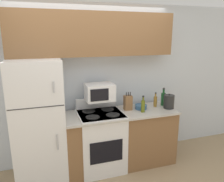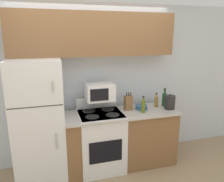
# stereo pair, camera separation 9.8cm
# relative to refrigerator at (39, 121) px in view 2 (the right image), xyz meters

# --- Properties ---
(ground_plane) EXTENTS (12.00, 12.00, 0.00)m
(ground_plane) POSITION_rel_refrigerator_xyz_m (0.87, -0.33, -0.88)
(ground_plane) COLOR tan
(wall_back) EXTENTS (8.00, 0.05, 2.55)m
(wall_back) POSITION_rel_refrigerator_xyz_m (0.87, 0.37, 0.40)
(wall_back) COLOR silver
(wall_back) RESTS_ON ground_plane
(lower_cabinets) EXTENTS (1.74, 0.64, 0.91)m
(lower_cabinets) POSITION_rel_refrigerator_xyz_m (1.22, -0.03, -0.42)
(lower_cabinets) COLOR brown
(lower_cabinets) RESTS_ON ground_plane
(refrigerator) EXTENTS (0.69, 0.69, 1.76)m
(refrigerator) POSITION_rel_refrigerator_xyz_m (0.00, 0.00, 0.00)
(refrigerator) COLOR white
(refrigerator) RESTS_ON ground_plane
(upper_cabinets) EXTENTS (2.43, 0.32, 0.63)m
(upper_cabinets) POSITION_rel_refrigerator_xyz_m (0.87, 0.18, 1.19)
(upper_cabinets) COLOR brown
(upper_cabinets) RESTS_ON refrigerator
(stove) EXTENTS (0.67, 0.62, 1.08)m
(stove) POSITION_rel_refrigerator_xyz_m (0.89, -0.04, -0.40)
(stove) COLOR white
(stove) RESTS_ON ground_plane
(microwave) EXTENTS (0.43, 0.33, 0.26)m
(microwave) POSITION_rel_refrigerator_xyz_m (0.91, 0.09, 0.34)
(microwave) COLOR white
(microwave) RESTS_ON stove
(knife_block) EXTENTS (0.12, 0.11, 0.29)m
(knife_block) POSITION_rel_refrigerator_xyz_m (1.36, 0.02, 0.15)
(knife_block) COLOR brown
(knife_block) RESTS_ON lower_cabinets
(bowl) EXTENTS (0.20, 0.20, 0.07)m
(bowl) POSITION_rel_refrigerator_xyz_m (1.57, -0.01, 0.06)
(bowl) COLOR #335B84
(bowl) RESTS_ON lower_cabinets
(bottle_vinegar) EXTENTS (0.06, 0.06, 0.24)m
(bottle_vinegar) POSITION_rel_refrigerator_xyz_m (1.85, 0.03, 0.12)
(bottle_vinegar) COLOR olive
(bottle_vinegar) RESTS_ON lower_cabinets
(bottle_olive_oil) EXTENTS (0.06, 0.06, 0.26)m
(bottle_olive_oil) POSITION_rel_refrigerator_xyz_m (1.54, -0.16, 0.13)
(bottle_olive_oil) COLOR #5B6619
(bottle_olive_oil) RESTS_ON lower_cabinets
(bottle_wine_green) EXTENTS (0.08, 0.08, 0.30)m
(bottle_wine_green) POSITION_rel_refrigerator_xyz_m (2.01, 0.05, 0.15)
(bottle_wine_green) COLOR #194C23
(bottle_wine_green) RESTS_ON lower_cabinets
(kettle) EXTENTS (0.17, 0.17, 0.24)m
(kettle) POSITION_rel_refrigerator_xyz_m (2.02, -0.12, 0.14)
(kettle) COLOR black
(kettle) RESTS_ON lower_cabinets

